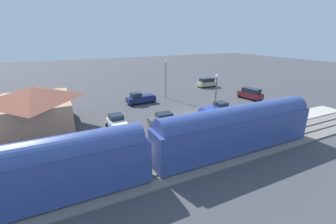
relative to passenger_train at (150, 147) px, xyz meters
name	(u,v)px	position (x,y,z in m)	size (l,w,h in m)	color
ground_plane	(187,112)	(14.00, -12.31, -2.86)	(200.00, 200.00, 0.00)	#424247
railway_track	(250,146)	(0.00, -12.31, -2.76)	(4.80, 70.00, 0.30)	slate
platform	(227,133)	(4.00, -12.31, -2.71)	(3.20, 46.00, 0.30)	#B7B2A8
passenger_train	(150,147)	(0.00, 0.00, 0.00)	(2.93, 39.57, 4.98)	#33478C
station_building	(35,106)	(18.00, 9.69, 0.08)	(12.17, 9.65, 5.69)	tan
pedestrian_on_platform	(216,127)	(4.05, -10.58, -1.58)	(0.36, 0.36, 1.71)	brown
pedestrian_waiting_far	(277,114)	(4.06, -21.49, -1.58)	(0.36, 0.36, 1.71)	#333338
pickup_white	(118,124)	(11.03, 0.05, -1.83)	(5.45, 2.60, 2.14)	white
pickup_navy	(140,98)	(22.27, -7.11, -1.83)	(2.35, 5.53, 2.14)	navy
pickup_blue	(216,110)	(10.40, -15.51, -1.83)	(2.24, 5.50, 2.14)	#283D9E
suv_maroon	(251,93)	(15.42, -27.90, -1.71)	(5.11, 2.88, 2.22)	maroon
sedan_charcoal	(164,119)	(10.70, -6.50, -1.98)	(2.03, 4.57, 1.74)	#47494F
suv_tan	(207,82)	(28.60, -26.79, -1.71)	(2.11, 4.96, 2.22)	#C6B284
light_pole_near_platform	(216,94)	(6.80, -12.35, 1.81)	(0.44, 0.44, 7.37)	#515156
light_pole_lot_center	(166,75)	(23.84, -13.15, 1.92)	(0.44, 0.44, 7.56)	#515156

